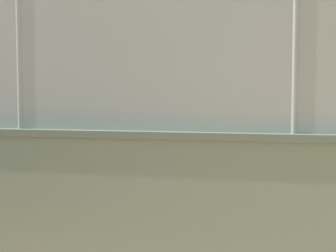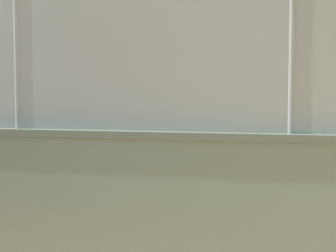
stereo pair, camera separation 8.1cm
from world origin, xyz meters
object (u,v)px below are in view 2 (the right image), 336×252
courtside_bench (292,202)px  sports_ball (28,210)px  player_foreground_swinging (93,135)px  player_baseline_waiting (265,125)px  player_crossing_court (55,146)px

courtside_bench → sports_ball: bearing=1.1°
player_foreground_swinging → courtside_bench: bearing=135.7°
player_baseline_waiting → sports_ball: 9.58m
player_crossing_court → player_baseline_waiting: bearing=-116.6°
sports_ball → player_baseline_waiting: bearing=-110.3°
player_foreground_swinging → courtside_bench: 7.65m
courtside_bench → player_crossing_court: bearing=-18.7°
sports_ball → courtside_bench: bearing=-178.9°
player_baseline_waiting → sports_ball: (3.31, 8.95, -0.91)m
player_baseline_waiting → sports_ball: size_ratio=7.85×
player_crossing_court → sports_ball: (-0.35, 1.65, -0.88)m
player_baseline_waiting → courtside_bench: 8.93m
player_crossing_court → sports_ball: size_ratio=7.69×
player_crossing_court → courtside_bench: player_crossing_court is taller
player_foreground_swinging → player_baseline_waiting: player_baseline_waiting is taller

